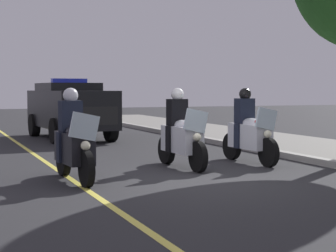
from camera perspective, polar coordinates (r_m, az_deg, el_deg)
The scene contains 6 objects.
ground_plane at distance 10.66m, azimuth 3.70°, elevation -5.43°, with size 80.00×80.00×0.00m, color #28282B.
lane_stripe_center at distance 9.89m, azimuth -8.45°, elevation -6.16°, with size 48.00×0.12×0.01m, color #E0D14C.
police_motorcycle_lead_left at distance 10.58m, azimuth -9.45°, elevation -1.72°, with size 2.14×0.60×1.72m.
police_motorcycle_lead_right at distance 12.18m, azimuth 1.33°, elevation -0.96°, with size 2.14×0.60×1.72m.
police_motorcycle_trailing at distance 13.09m, azimuth 8.15°, elevation -0.67°, with size 2.14×0.60×1.72m.
police_suv at distance 19.63m, azimuth -9.80°, elevation 1.85°, with size 5.01×2.31×2.05m.
Camera 1 is at (9.47, -4.59, 1.70)m, focal length 60.66 mm.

